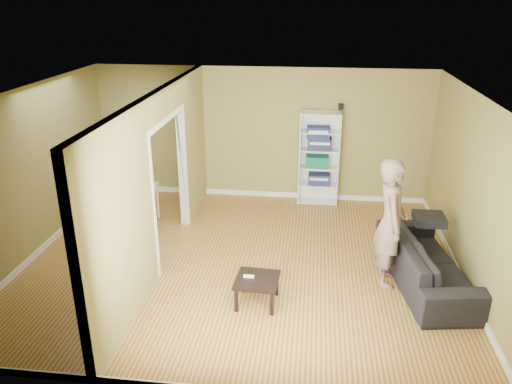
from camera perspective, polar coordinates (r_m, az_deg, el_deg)
room_shell at (r=7.23m, az=-1.76°, el=0.96°), size 6.50×6.50×6.50m
partition at (r=7.50m, az=-10.87°, el=1.33°), size 0.22×5.50×2.60m
wall_speaker at (r=9.59m, az=9.68°, el=9.61°), size 0.10×0.10×0.10m
sofa at (r=7.50m, az=19.06°, el=-6.80°), size 2.40×1.31×0.87m
person at (r=7.05m, az=15.25°, el=-2.23°), size 0.80×0.63×2.18m
bookshelf at (r=9.74m, az=7.21°, el=3.89°), size 0.76×0.33×1.81m
paper_box_navy_a at (r=9.84m, az=7.22°, el=1.49°), size 0.41×0.27×0.21m
paper_box_teal at (r=9.72m, az=6.99°, el=3.50°), size 0.44×0.28×0.22m
paper_box_navy_b at (r=9.61m, az=7.28°, el=5.51°), size 0.44×0.29×0.23m
paper_box_navy_c at (r=9.56m, az=7.13°, el=6.76°), size 0.43×0.28×0.22m
coffee_table at (r=6.69m, az=0.13°, el=-10.28°), size 0.56×0.56×0.37m
game_controller at (r=6.68m, az=-0.82°, el=-9.61°), size 0.14×0.04×0.03m
dining_table at (r=9.09m, az=-14.90°, el=-0.03°), size 1.10×0.73×0.69m
chair_left at (r=9.46m, az=-19.42°, el=-0.42°), size 0.51×0.51×0.99m
chair_near at (r=8.55m, az=-15.97°, el=-2.36°), size 0.49×0.49×0.99m
chair_far at (r=9.59m, az=-13.31°, el=0.73°), size 0.60×0.60×1.05m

